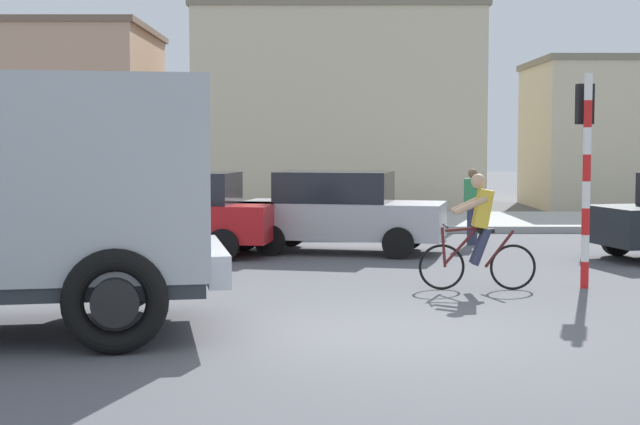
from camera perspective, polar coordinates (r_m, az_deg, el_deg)
ground_plane at (r=11.02m, az=3.74°, el=-7.20°), size 120.00×120.00×0.00m
sidewalk_far at (r=25.34m, az=1.72°, el=-0.53°), size 80.00×5.00×0.16m
cyclist at (r=14.23m, az=9.64°, el=-1.15°), size 1.73×0.50×1.72m
traffic_light_pole at (r=14.78m, az=15.78°, el=3.62°), size 0.24×0.43×3.20m
car_red_near at (r=18.63m, az=-8.57°, el=-0.02°), size 4.21×2.31×1.60m
car_far_side at (r=18.86m, az=1.37°, el=0.08°), size 4.27×2.51×1.60m
pedestrian_near_kerb at (r=20.46m, az=9.28°, el=0.43°), size 0.34×0.22×1.62m
building_mid_block at (r=32.06m, az=1.22°, el=6.15°), size 9.20×6.19×6.50m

